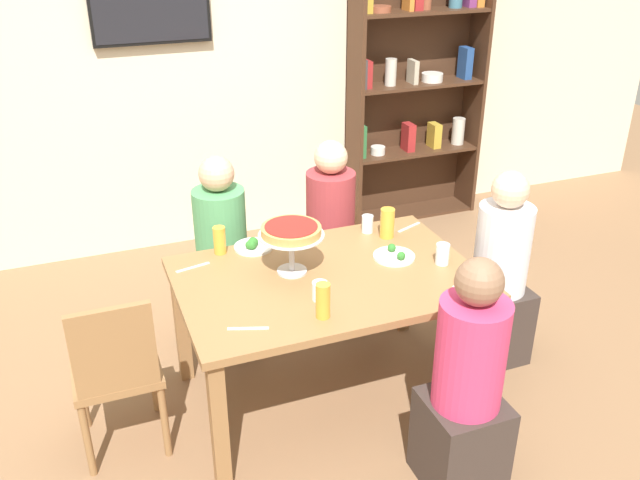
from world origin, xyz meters
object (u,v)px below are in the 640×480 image
diner_head_east (498,282)px  diner_near_right (466,394)px  beer_glass_amber_tall (220,240)px  diner_far_left (223,262)px  deep_dish_pizza_stand (291,234)px  dining_table (327,291)px  salad_plate_spare (473,292)px  chair_head_west (116,368)px  beer_glass_amber_spare (323,301)px  salad_plate_far_diner (253,245)px  salad_plate_near_diner (394,255)px  bookshelf (416,79)px  cutlery_fork_far (409,227)px  water_glass_clear_far (320,291)px  cutlery_fork_near (248,328)px  cutlery_knife_near (193,267)px  television (150,9)px  water_glass_clear_near (442,254)px  diner_far_right (330,242)px  beer_glass_amber_short (387,223)px  water_glass_clear_spare (367,224)px

diner_head_east → diner_near_right: bearing=48.2°
diner_head_east → beer_glass_amber_tall: bearing=-16.5°
diner_far_left → deep_dish_pizza_stand: (0.20, -0.68, 0.46)m
dining_table → diner_far_left: diner_far_left is taller
diner_head_east → deep_dish_pizza_stand: bearing=-5.0°
deep_dish_pizza_stand → salad_plate_spare: (0.72, -0.53, -0.19)m
chair_head_west → beer_glass_amber_spare: bearing=-18.6°
dining_table → salad_plate_far_diner: size_ratio=7.07×
deep_dish_pizza_stand → salad_plate_near_diner: bearing=-4.9°
bookshelf → chair_head_west: 3.39m
deep_dish_pizza_stand → cutlery_fork_far: size_ratio=1.81×
diner_far_left → water_glass_clear_far: 1.04m
deep_dish_pizza_stand → cutlery_fork_near: deep_dish_pizza_stand is taller
salad_plate_far_diner → beer_glass_amber_spare: 0.76m
cutlery_knife_near → television: bearing=-107.7°
deep_dish_pizza_stand → beer_glass_amber_spare: deep_dish_pizza_stand is taller
chair_head_west → salad_plate_far_diner: chair_head_west is taller
cutlery_knife_near → diner_far_left: bearing=-131.1°
salad_plate_spare → diner_head_east: bearing=42.3°
cutlery_fork_near → cutlery_knife_near: (-0.11, 0.63, 0.00)m
salad_plate_near_diner → beer_glass_amber_tall: 0.92m
salad_plate_far_diner → water_glass_clear_near: size_ratio=1.90×
water_glass_clear_far → cutlery_fork_far: bearing=35.8°
diner_far_left → salad_plate_near_diner: diner_far_left is taller
diner_far_right → chair_head_west: size_ratio=1.32×
diner_far_right → deep_dish_pizza_stand: size_ratio=3.54×
diner_far_left → water_glass_clear_far: (0.24, -0.97, 0.29)m
salad_plate_far_diner → beer_glass_amber_short: (0.73, -0.12, 0.06)m
salad_plate_spare → water_glass_clear_near: (0.03, 0.33, 0.03)m
diner_far_left → cutlery_fork_near: diner_far_left is taller
salad_plate_near_diner → cutlery_fork_near: salad_plate_near_diner is taller
water_glass_clear_spare → water_glass_clear_far: bearing=-131.2°
diner_head_east → salad_plate_spare: (-0.46, -0.42, 0.27)m
diner_head_east → salad_plate_far_diner: diner_head_east is taller
television → beer_glass_amber_tall: bearing=-89.8°
beer_glass_amber_short → water_glass_clear_far: 0.76m
water_glass_clear_spare → cutlery_fork_near: water_glass_clear_spare is taller
salad_plate_near_diner → beer_glass_amber_spare: bearing=-144.7°
beer_glass_amber_tall → water_glass_clear_far: 0.70m
beer_glass_amber_tall → salad_plate_far_diner: bearing=-6.2°
bookshelf → beer_glass_amber_spare: size_ratio=13.28×
chair_head_west → water_glass_clear_spare: bearing=16.2°
diner_head_east → beer_glass_amber_tall: diner_head_east is taller
salad_plate_spare → cutlery_fork_far: size_ratio=1.15×
dining_table → salad_plate_near_diner: salad_plate_near_diner is taller
chair_head_west → water_glass_clear_spare: 1.54m
diner_far_right → salad_plate_near_diner: bearing=4.2°
cutlery_fork_near → water_glass_clear_spare: bearing=57.3°
beer_glass_amber_tall → salad_plate_spare: bearing=-40.6°
bookshelf → water_glass_clear_near: 2.35m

